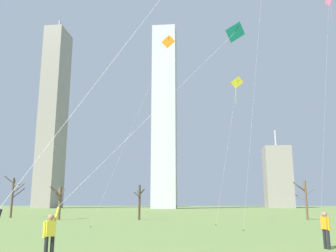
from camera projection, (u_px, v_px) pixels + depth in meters
kite_flyer_far_back_green at (77, 121)px, 11.61m from camera, size 7.73×10.71×19.72m
kite_flyer_midfield_right_teal at (128, 149)px, 16.21m from camera, size 8.87×11.92×14.70m
bystander_watching_nearby at (326, 228)px, 16.10m from camera, size 0.33×0.47×1.62m
distant_kite_high_overhead_orange at (164, 51)px, 34.57m from camera, size 7.01×2.29×17.97m
distant_kite_drifting_right_pink at (328, 15)px, 36.96m from camera, size 2.28×3.09×23.10m
distant_kite_drifting_left_yellow at (236, 90)px, 36.42m from camera, size 3.29×2.04×14.59m
bare_tree_far_right_edge at (13, 195)px, 48.50m from camera, size 2.46×2.21×5.55m
bare_tree_right_of_center at (305, 199)px, 42.28m from camera, size 2.53×1.57×4.55m
bare_tree_leftmost at (59, 200)px, 43.12m from camera, size 1.01×2.97×3.91m
bare_tree_rightmost at (139, 201)px, 42.63m from camera, size 1.15×1.88×4.06m
skyline_wide_slab at (53, 115)px, 135.05m from camera, size 6.98×11.73×72.75m
skyline_squat_block at (278, 177)px, 133.98m from camera, size 9.52×8.82×29.03m
skyline_short_annex at (164, 114)px, 121.72m from camera, size 8.01×6.29×62.62m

